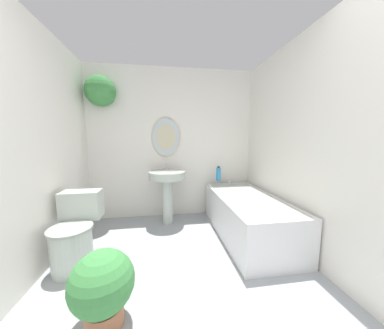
% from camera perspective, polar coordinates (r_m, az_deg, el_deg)
% --- Properties ---
extents(wall_back, '(2.75, 0.43, 2.40)m').
position_cam_1_polar(wall_back, '(3.17, -8.97, 8.41)').
color(wall_back, silver).
rests_on(wall_back, ground_plane).
extents(wall_left, '(0.06, 2.94, 2.40)m').
position_cam_1_polar(wall_left, '(2.12, -42.55, 3.57)').
color(wall_left, silver).
rests_on(wall_left, ground_plane).
extents(wall_right, '(0.06, 2.94, 2.40)m').
position_cam_1_polar(wall_right, '(2.32, 32.16, 4.52)').
color(wall_right, silver).
rests_on(wall_right, ground_plane).
extents(toilet, '(0.40, 0.60, 0.72)m').
position_cam_1_polar(toilet, '(2.37, -31.29, -17.16)').
color(toilet, '#B2BCB2').
rests_on(toilet, ground_plane).
extents(pedestal_sink, '(0.55, 0.55, 0.90)m').
position_cam_1_polar(pedestal_sink, '(2.93, -7.35, -5.76)').
color(pedestal_sink, '#B2BCB2').
rests_on(pedestal_sink, ground_plane).
extents(bathtub, '(0.74, 1.61, 0.61)m').
position_cam_1_polar(bathtub, '(2.74, 15.94, -14.13)').
color(bathtub, silver).
rests_on(bathtub, ground_plane).
extents(shampoo_bottle, '(0.07, 0.07, 0.23)m').
position_cam_1_polar(shampoo_bottle, '(3.15, 7.85, -2.81)').
color(shampoo_bottle, '#2D84C6').
rests_on(shampoo_bottle, bathtub).
extents(potted_plant, '(0.42, 0.42, 0.54)m').
position_cam_1_polar(potted_plant, '(1.64, -24.96, -29.80)').
color(potted_plant, '#9E6042').
rests_on(potted_plant, ground_plane).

